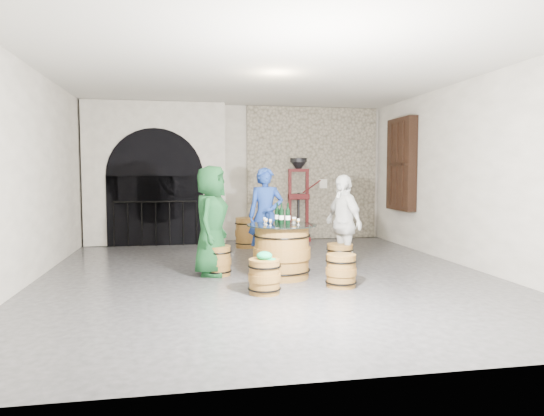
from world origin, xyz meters
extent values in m
plane|color=#303033|center=(0.00, 0.00, 0.00)|extent=(8.00, 8.00, 0.00)
plane|color=beige|center=(0.00, 4.00, 1.60)|extent=(8.00, 0.00, 8.00)
plane|color=beige|center=(0.00, -4.00, 1.60)|extent=(8.00, 0.00, 8.00)
plane|color=beige|center=(-3.50, 0.00, 1.60)|extent=(0.00, 8.00, 8.00)
plane|color=beige|center=(3.50, 0.00, 1.60)|extent=(0.00, 8.00, 8.00)
plane|color=beige|center=(0.00, 0.00, 3.20)|extent=(8.00, 8.00, 0.00)
cube|color=#9E947E|center=(1.80, 3.94, 1.60)|extent=(3.20, 0.12, 3.18)
cube|color=beige|center=(-1.90, 3.75, 1.60)|extent=(3.10, 0.50, 3.18)
cube|color=black|center=(-1.90, 3.48, 0.78)|extent=(2.10, 0.03, 1.55)
cylinder|color=black|center=(-1.90, 3.48, 1.55)|extent=(2.10, 0.03, 2.10)
cylinder|color=black|center=(-1.90, 3.42, 0.98)|extent=(1.79, 0.04, 0.04)
cylinder|color=black|center=(-2.79, 3.42, 0.49)|extent=(0.02, 0.02, 0.98)
cylinder|color=black|center=(-2.50, 3.42, 0.49)|extent=(0.02, 0.02, 0.98)
cylinder|color=black|center=(-2.20, 3.42, 0.49)|extent=(0.02, 0.02, 0.98)
cylinder|color=black|center=(-1.90, 3.42, 0.49)|extent=(0.02, 0.02, 0.98)
cylinder|color=black|center=(-1.60, 3.42, 0.49)|extent=(0.02, 0.02, 0.98)
cylinder|color=black|center=(-1.31, 3.42, 0.49)|extent=(0.02, 0.02, 0.98)
cylinder|color=black|center=(-1.01, 3.42, 0.49)|extent=(0.02, 0.02, 0.98)
cube|color=black|center=(3.39, 2.40, 1.80)|extent=(0.20, 1.10, 2.00)
cube|color=black|center=(3.34, 2.40, 1.80)|extent=(0.06, 0.88, 1.76)
cube|color=black|center=(3.37, 2.40, 1.80)|extent=(0.22, 0.92, 0.06)
cube|color=black|center=(3.37, 2.11, 1.80)|extent=(0.22, 0.06, 1.80)
cube|color=black|center=(3.37, 2.40, 1.80)|extent=(0.22, 0.06, 1.80)
cube|color=black|center=(3.37, 2.69, 1.80)|extent=(0.22, 0.06, 1.80)
cylinder|color=olive|center=(0.20, -0.27, 0.39)|extent=(0.83, 0.83, 0.78)
cylinder|color=olive|center=(0.20, -0.27, 0.39)|extent=(0.88, 0.88, 0.17)
torus|color=black|center=(0.20, -0.27, 0.13)|extent=(0.88, 0.88, 0.02)
torus|color=black|center=(0.20, -0.27, 0.66)|extent=(0.88, 0.88, 0.02)
cylinder|color=olive|center=(0.20, -0.27, 0.79)|extent=(0.84, 0.84, 0.02)
cylinder|color=black|center=(0.20, -0.27, 0.82)|extent=(1.08, 1.08, 0.01)
cylinder|color=olive|center=(-0.77, 0.08, 0.22)|extent=(0.41, 0.41, 0.45)
cylinder|color=olive|center=(-0.77, 0.08, 0.22)|extent=(0.44, 0.44, 0.10)
torus|color=black|center=(-0.77, 0.08, 0.07)|extent=(0.45, 0.45, 0.02)
torus|color=black|center=(-0.77, 0.08, 0.37)|extent=(0.45, 0.45, 0.02)
cylinder|color=olive|center=(-0.77, 0.08, 0.46)|extent=(0.42, 0.42, 0.02)
cylinder|color=olive|center=(0.15, 0.75, 0.22)|extent=(0.41, 0.41, 0.45)
cylinder|color=olive|center=(0.15, 0.75, 0.22)|extent=(0.44, 0.44, 0.10)
torus|color=black|center=(0.15, 0.75, 0.07)|extent=(0.45, 0.45, 0.02)
torus|color=black|center=(0.15, 0.75, 0.37)|extent=(0.45, 0.45, 0.02)
cylinder|color=olive|center=(0.15, 0.75, 0.46)|extent=(0.42, 0.42, 0.02)
cylinder|color=olive|center=(1.20, -0.06, 0.22)|extent=(0.41, 0.41, 0.45)
cylinder|color=olive|center=(1.20, -0.06, 0.22)|extent=(0.44, 0.44, 0.10)
torus|color=black|center=(1.20, -0.06, 0.07)|extent=(0.45, 0.45, 0.02)
torus|color=black|center=(1.20, -0.06, 0.37)|extent=(0.45, 0.45, 0.02)
cylinder|color=olive|center=(1.20, -0.06, 0.46)|extent=(0.42, 0.42, 0.02)
cylinder|color=olive|center=(0.91, -1.02, 0.22)|extent=(0.41, 0.41, 0.45)
cylinder|color=olive|center=(0.91, -1.02, 0.22)|extent=(0.44, 0.44, 0.10)
torus|color=black|center=(0.91, -1.02, 0.07)|extent=(0.45, 0.45, 0.02)
torus|color=black|center=(0.91, -1.02, 0.37)|extent=(0.45, 0.45, 0.02)
cylinder|color=olive|center=(0.91, -1.02, 0.46)|extent=(0.42, 0.42, 0.02)
cylinder|color=olive|center=(-0.23, -1.21, 0.22)|extent=(0.41, 0.41, 0.45)
cylinder|color=olive|center=(-0.23, -1.21, 0.22)|extent=(0.44, 0.44, 0.10)
torus|color=black|center=(-0.23, -1.21, 0.07)|extent=(0.45, 0.45, 0.02)
torus|color=black|center=(-0.23, -1.21, 0.37)|extent=(0.45, 0.45, 0.02)
cylinder|color=olive|center=(-0.23, -1.21, 0.46)|extent=(0.42, 0.42, 0.02)
ellipsoid|color=#0E9C5C|center=(-0.23, -1.21, 0.51)|extent=(0.21, 0.21, 0.11)
cylinder|color=#0E9C5C|center=(-0.15, -1.24, 0.47)|extent=(0.14, 0.14, 0.01)
imported|color=#103B1A|center=(-0.86, 0.12, 0.86)|extent=(0.79, 0.98, 1.73)
imported|color=navy|center=(0.15, 0.93, 0.85)|extent=(0.67, 0.49, 1.71)
imported|color=silver|center=(1.25, -0.05, 0.79)|extent=(0.61, 1.00, 1.59)
cylinder|color=black|center=(0.21, -0.21, 0.94)|extent=(0.07, 0.07, 0.22)
cylinder|color=white|center=(0.21, -0.21, 0.93)|extent=(0.08, 0.08, 0.06)
cone|color=black|center=(0.21, -0.21, 1.06)|extent=(0.07, 0.07, 0.05)
cylinder|color=black|center=(0.21, -0.21, 1.12)|extent=(0.03, 0.03, 0.07)
cylinder|color=black|center=(0.29, -0.26, 0.94)|extent=(0.07, 0.07, 0.22)
cylinder|color=white|center=(0.29, -0.26, 0.93)|extent=(0.08, 0.08, 0.06)
cone|color=black|center=(0.29, -0.26, 1.06)|extent=(0.07, 0.07, 0.05)
cylinder|color=black|center=(0.29, -0.26, 1.12)|extent=(0.03, 0.03, 0.07)
cylinder|color=black|center=(0.16, -0.09, 0.94)|extent=(0.07, 0.07, 0.22)
cylinder|color=white|center=(0.16, -0.09, 0.93)|extent=(0.08, 0.08, 0.06)
cone|color=black|center=(0.16, -0.09, 1.06)|extent=(0.07, 0.07, 0.05)
cylinder|color=black|center=(0.16, -0.09, 1.12)|extent=(0.03, 0.03, 0.07)
cylinder|color=olive|center=(0.03, 2.84, 0.31)|extent=(0.45, 0.45, 0.63)
cylinder|color=olive|center=(0.03, 2.84, 0.31)|extent=(0.48, 0.48, 0.14)
torus|color=black|center=(0.03, 2.84, 0.10)|extent=(0.49, 0.49, 0.02)
torus|color=black|center=(0.03, 2.84, 0.53)|extent=(0.49, 0.49, 0.02)
cylinder|color=olive|center=(0.03, 2.84, 0.64)|extent=(0.45, 0.45, 0.02)
cube|color=#440B0B|center=(1.39, 3.67, 0.05)|extent=(0.58, 0.48, 0.10)
cube|color=#440B0B|center=(1.39, 3.67, 1.05)|extent=(0.51, 0.35, 0.12)
cube|color=#440B0B|center=(1.39, 3.67, 1.67)|extent=(0.50, 0.17, 0.07)
cylinder|color=black|center=(1.39, 3.67, 0.62)|extent=(0.06, 0.06, 1.03)
cylinder|color=black|center=(1.39, 3.67, 1.91)|extent=(0.39, 0.39, 0.09)
cone|color=black|center=(1.39, 3.67, 1.79)|extent=(0.39, 0.39, 0.21)
cube|color=#440B0B|center=(1.19, 3.69, 0.88)|extent=(0.08, 0.08, 1.65)
cube|color=#440B0B|center=(1.60, 3.65, 0.88)|extent=(0.08, 0.08, 1.65)
cylinder|color=#440B0B|center=(1.70, 3.60, 1.29)|extent=(0.44, 0.07, 0.32)
cube|color=silver|center=(2.05, 3.86, 1.35)|extent=(0.18, 0.10, 0.22)
camera|label=1|loc=(-1.26, -7.51, 1.62)|focal=32.00mm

